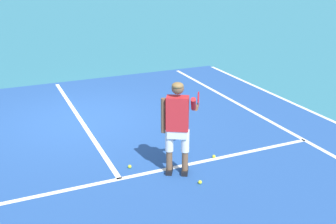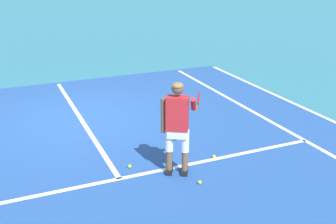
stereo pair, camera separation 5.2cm
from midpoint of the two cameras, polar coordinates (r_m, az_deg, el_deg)
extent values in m
plane|color=teal|center=(10.15, -12.19, -1.04)|extent=(80.00, 80.00, 0.00)
cube|color=#234C93|center=(8.93, -10.35, -3.90)|extent=(10.98, 9.61, 0.00)
cube|color=white|center=(7.37, -6.92, -9.18)|extent=(8.23, 0.10, 0.01)
cube|color=white|center=(10.20, -12.27, -0.89)|extent=(0.10, 6.40, 0.01)
cube|color=white|center=(10.55, 11.84, -0.16)|extent=(0.10, 9.21, 0.01)
cube|color=white|center=(11.37, 17.51, 0.83)|extent=(0.10, 9.21, 0.01)
cube|color=black|center=(7.52, 0.01, -8.03)|extent=(0.24, 0.30, 0.09)
cube|color=black|center=(7.50, 2.16, -8.14)|extent=(0.24, 0.30, 0.09)
cylinder|color=brown|center=(7.38, -0.03, -6.64)|extent=(0.11, 0.11, 0.36)
cylinder|color=silver|center=(7.21, -0.03, -3.91)|extent=(0.14, 0.14, 0.41)
cylinder|color=brown|center=(7.36, 2.16, -6.74)|extent=(0.11, 0.11, 0.36)
cylinder|color=silver|center=(7.19, 2.20, -4.01)|extent=(0.14, 0.14, 0.41)
cube|color=silver|center=(7.13, 1.09, -2.75)|extent=(0.39, 0.34, 0.20)
cube|color=red|center=(7.01, 1.11, -0.20)|extent=(0.44, 0.38, 0.60)
cylinder|color=brown|center=(7.05, -0.84, -0.50)|extent=(0.09, 0.09, 0.62)
cylinder|color=red|center=(7.02, 3.34, 1.12)|extent=(0.21, 0.27, 0.29)
cylinder|color=brown|center=(7.27, 3.72, 0.61)|extent=(0.21, 0.29, 0.14)
sphere|color=brown|center=(6.87, 1.14, 3.31)|extent=(0.21, 0.21, 0.21)
ellipsoid|color=olive|center=(6.84, 1.13, 3.66)|extent=(0.27, 0.27, 0.12)
cylinder|color=#232326|center=(7.48, 3.92, 0.95)|extent=(0.13, 0.19, 0.03)
cylinder|color=red|center=(7.62, 3.97, 1.33)|extent=(0.07, 0.10, 0.02)
torus|color=red|center=(7.80, 4.03, 1.76)|extent=(0.17, 0.27, 0.30)
cylinder|color=silver|center=(7.80, 4.03, 1.76)|extent=(0.13, 0.22, 0.25)
sphere|color=#CCE02D|center=(8.08, 6.20, -6.14)|extent=(0.07, 0.07, 0.07)
sphere|color=#CCE02D|center=(7.18, 4.25, -9.66)|extent=(0.07, 0.07, 0.07)
sphere|color=#CCE02D|center=(7.70, -5.52, -7.52)|extent=(0.07, 0.07, 0.07)
camera|label=1|loc=(0.03, -90.20, -0.07)|focal=44.03mm
camera|label=2|loc=(0.03, 89.80, 0.07)|focal=44.03mm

